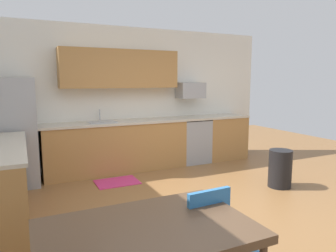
% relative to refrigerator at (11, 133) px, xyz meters
% --- Properties ---
extents(ground_plane, '(12.00, 12.00, 0.00)m').
position_rel_refrigerator_xyz_m(ground_plane, '(2.18, -2.22, -0.87)').
color(ground_plane, olive).
extents(wall_back, '(5.80, 0.10, 2.70)m').
position_rel_refrigerator_xyz_m(wall_back, '(2.18, 0.43, 0.48)').
color(wall_back, white).
rests_on(wall_back, ground).
extents(cabinet_run_back, '(2.63, 0.60, 0.90)m').
position_rel_refrigerator_xyz_m(cabinet_run_back, '(1.74, 0.08, -0.42)').
color(cabinet_run_back, '#AD7A42').
rests_on(cabinet_run_back, ground).
extents(cabinet_run_back_right, '(0.92, 0.60, 0.90)m').
position_rel_refrigerator_xyz_m(cabinet_run_back_right, '(4.12, 0.08, -0.42)').
color(cabinet_run_back_right, '#AD7A42').
rests_on(cabinet_run_back_right, ground).
extents(countertop_back, '(4.80, 0.64, 0.04)m').
position_rel_refrigerator_xyz_m(countertop_back, '(2.18, 0.08, 0.05)').
color(countertop_back, beige).
rests_on(countertop_back, cabinet_run_back).
extents(upper_cabinets_back, '(2.20, 0.34, 0.70)m').
position_rel_refrigerator_xyz_m(upper_cabinets_back, '(1.88, 0.21, 1.03)').
color(upper_cabinets_back, '#AD7A42').
extents(refrigerator, '(0.76, 0.70, 1.73)m').
position_rel_refrigerator_xyz_m(refrigerator, '(0.00, 0.00, 0.00)').
color(refrigerator, '#9EA0A5').
rests_on(refrigerator, ground).
extents(oven_range, '(0.60, 0.60, 0.91)m').
position_rel_refrigerator_xyz_m(oven_range, '(3.36, 0.08, -0.41)').
color(oven_range, '#999BA0').
rests_on(oven_range, ground).
extents(microwave, '(0.54, 0.36, 0.32)m').
position_rel_refrigerator_xyz_m(microwave, '(3.36, 0.18, 0.62)').
color(microwave, '#9EA0A5').
extents(sink_basin, '(0.48, 0.40, 0.14)m').
position_rel_refrigerator_xyz_m(sink_basin, '(1.48, 0.08, 0.01)').
color(sink_basin, '#A5A8AD').
rests_on(sink_basin, countertop_back).
extents(sink_faucet, '(0.02, 0.02, 0.24)m').
position_rel_refrigerator_xyz_m(sink_faucet, '(1.48, 0.26, 0.17)').
color(sink_faucet, '#B2B5BA').
rests_on(sink_faucet, countertop_back).
extents(dining_table, '(1.40, 0.90, 0.74)m').
position_rel_refrigerator_xyz_m(dining_table, '(0.87, -3.67, -0.19)').
color(dining_table, brown).
rests_on(dining_table, ground).
extents(chair_near_table, '(0.42, 0.42, 0.85)m').
position_rel_refrigerator_xyz_m(chair_near_table, '(1.45, -3.63, -0.36)').
color(chair_near_table, '#2D72B7').
rests_on(chair_near_table, ground).
extents(trash_bin, '(0.36, 0.36, 0.60)m').
position_rel_refrigerator_xyz_m(trash_bin, '(3.84, -1.89, -0.57)').
color(trash_bin, black).
rests_on(trash_bin, ground).
extents(floor_mat, '(0.70, 0.50, 0.01)m').
position_rel_refrigerator_xyz_m(floor_mat, '(1.55, -0.57, -0.86)').
color(floor_mat, '#CC3372').
rests_on(floor_mat, ground).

